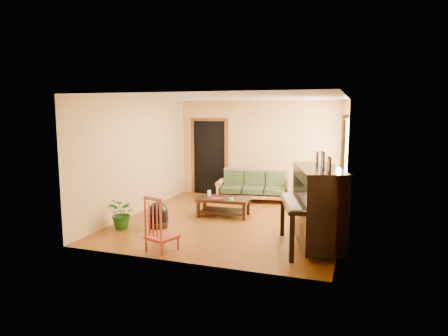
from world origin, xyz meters
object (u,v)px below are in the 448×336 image
at_px(coffee_table, 224,207).
at_px(red_chair, 162,223).
at_px(ceramic_crock, 334,201).
at_px(sofa, 254,186).
at_px(potted_plant, 122,213).
at_px(armchair, 319,207).
at_px(footstool, 158,218).
at_px(piano, 318,208).

distance_m(coffee_table, red_chair, 2.44).
xyz_separation_m(red_chair, ceramic_crock, (2.53, 4.27, -0.35)).
relative_size(sofa, ceramic_crock, 7.97).
relative_size(coffee_table, red_chair, 1.23).
bearing_deg(sofa, coffee_table, -105.93).
bearing_deg(potted_plant, sofa, 60.04).
bearing_deg(potted_plant, red_chair, -33.32).
distance_m(red_chair, ceramic_crock, 4.98).
xyz_separation_m(red_chair, potted_plant, (-1.34, 0.88, -0.16)).
bearing_deg(armchair, ceramic_crock, 62.78).
bearing_deg(red_chair, footstool, 140.75).
bearing_deg(red_chair, potted_plant, 166.37).
bearing_deg(sofa, piano, -65.88).
distance_m(sofa, armchair, 2.64).
bearing_deg(footstool, coffee_table, 52.22).
bearing_deg(armchair, sofa, 112.08).
height_order(coffee_table, ceramic_crock, coffee_table).
height_order(coffee_table, armchair, armchair).
relative_size(sofa, piano, 1.19).
relative_size(sofa, potted_plant, 3.03).
bearing_deg(footstool, piano, -3.67).
xyz_separation_m(coffee_table, armchair, (2.09, -0.20, 0.21)).
bearing_deg(potted_plant, armchair, 19.73).
xyz_separation_m(footstool, ceramic_crock, (3.23, 3.11, -0.08)).
xyz_separation_m(coffee_table, red_chair, (-0.26, -2.41, 0.26)).
bearing_deg(red_chair, coffee_table, 103.48).
xyz_separation_m(piano, potted_plant, (-3.79, -0.08, -0.39)).
bearing_deg(ceramic_crock, potted_plant, -138.79).
distance_m(sofa, footstool, 3.17).
distance_m(coffee_table, footstool, 1.57).
xyz_separation_m(sofa, coffee_table, (-0.25, -1.68, -0.19)).
height_order(coffee_table, piano, piano).
xyz_separation_m(coffee_table, potted_plant, (-1.61, -1.53, 0.10)).
distance_m(armchair, footstool, 3.23).
xyz_separation_m(ceramic_crock, potted_plant, (-3.87, -3.39, 0.19)).
bearing_deg(ceramic_crock, sofa, -174.89).
height_order(red_chair, potted_plant, red_chair).
height_order(armchair, piano, piano).
bearing_deg(potted_plant, piano, 1.23).
relative_size(coffee_table, ceramic_crock, 4.88).
bearing_deg(armchair, footstool, 176.55).
distance_m(armchair, potted_plant, 3.93).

